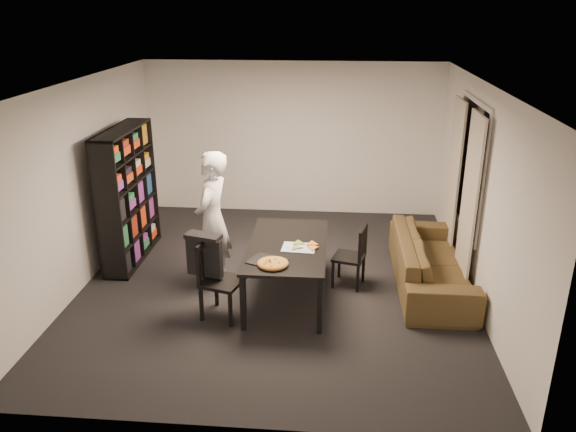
# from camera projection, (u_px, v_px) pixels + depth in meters

# --- Properties ---
(room) EXTENTS (5.01, 5.51, 2.61)m
(room) POSITION_uv_depth(u_px,v_px,m) (276.00, 189.00, 7.01)
(room) COLOR black
(room) RESTS_ON ground
(window_pane) EXTENTS (0.02, 1.40, 1.60)m
(window_pane) POSITION_uv_depth(u_px,v_px,m) (470.00, 165.00, 7.30)
(window_pane) COLOR black
(window_pane) RESTS_ON room
(window_frame) EXTENTS (0.03, 1.52, 1.72)m
(window_frame) POSITION_uv_depth(u_px,v_px,m) (470.00, 165.00, 7.30)
(window_frame) COLOR white
(window_frame) RESTS_ON room
(curtain_left) EXTENTS (0.03, 0.70, 2.25)m
(curtain_left) POSITION_uv_depth(u_px,v_px,m) (469.00, 204.00, 6.94)
(curtain_left) COLOR beige
(curtain_left) RESTS_ON room
(curtain_right) EXTENTS (0.03, 0.70, 2.25)m
(curtain_right) POSITION_uv_depth(u_px,v_px,m) (453.00, 179.00, 7.91)
(curtain_right) COLOR beige
(curtain_right) RESTS_ON room
(bookshelf) EXTENTS (0.35, 1.50, 1.90)m
(bookshelf) POSITION_uv_depth(u_px,v_px,m) (128.00, 196.00, 7.86)
(bookshelf) COLOR black
(bookshelf) RESTS_ON room
(dining_table) EXTENTS (0.96, 1.72, 0.72)m
(dining_table) POSITION_uv_depth(u_px,v_px,m) (287.00, 249.00, 6.88)
(dining_table) COLOR black
(dining_table) RESTS_ON room
(chair_left) EXTENTS (0.54, 0.54, 0.94)m
(chair_left) POSITION_uv_depth(u_px,v_px,m) (215.00, 274.00, 6.52)
(chair_left) COLOR black
(chair_left) RESTS_ON room
(chair_right) EXTENTS (0.47, 0.47, 0.83)m
(chair_right) POSITION_uv_depth(u_px,v_px,m) (355.00, 253.00, 7.22)
(chair_right) COLOR black
(chair_right) RESTS_ON room
(draped_jacket) EXTENTS (0.45, 0.29, 0.52)m
(draped_jacket) POSITION_uv_depth(u_px,v_px,m) (204.00, 253.00, 6.47)
(draped_jacket) COLOR black
(draped_jacket) RESTS_ON chair_left
(person) EXTENTS (0.52, 0.71, 1.79)m
(person) POSITION_uv_depth(u_px,v_px,m) (212.00, 220.00, 7.13)
(person) COLOR silver
(person) RESTS_ON room
(baking_tray) EXTENTS (0.49, 0.45, 0.01)m
(baking_tray) POSITION_uv_depth(u_px,v_px,m) (267.00, 261.00, 6.40)
(baking_tray) COLOR black
(baking_tray) RESTS_ON dining_table
(pepperoni_pizza) EXTENTS (0.35, 0.35, 0.03)m
(pepperoni_pizza) POSITION_uv_depth(u_px,v_px,m) (273.00, 263.00, 6.30)
(pepperoni_pizza) COLOR #955B2B
(pepperoni_pizza) RESTS_ON dining_table
(kitchen_towel) EXTENTS (0.42, 0.33, 0.01)m
(kitchen_towel) POSITION_uv_depth(u_px,v_px,m) (299.00, 248.00, 6.76)
(kitchen_towel) COLOR white
(kitchen_towel) RESTS_ON dining_table
(pizza_slices) EXTENTS (0.41, 0.36, 0.01)m
(pizza_slices) POSITION_uv_depth(u_px,v_px,m) (305.00, 245.00, 6.79)
(pizza_slices) COLOR gold
(pizza_slices) RESTS_ON dining_table
(sofa) EXTENTS (0.88, 2.24, 0.66)m
(sofa) POSITION_uv_depth(u_px,v_px,m) (431.00, 262.00, 7.30)
(sofa) COLOR #47351C
(sofa) RESTS_ON room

